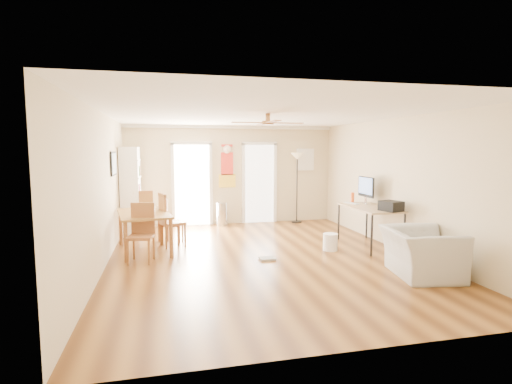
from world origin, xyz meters
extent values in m
plane|color=brown|center=(0.00, 0.00, 0.00)|extent=(7.00, 7.00, 0.00)
cube|color=red|center=(-0.13, 3.48, 1.55)|extent=(0.46, 0.03, 1.10)
cube|color=white|center=(2.05, 3.47, 1.70)|extent=(0.50, 0.04, 0.60)
cube|color=black|center=(-2.73, 1.40, 1.70)|extent=(0.04, 0.66, 0.48)
cylinder|color=silver|center=(-0.31, 3.21, 0.30)|extent=(0.34, 0.34, 0.61)
cube|color=silver|center=(2.20, 0.92, 0.82)|extent=(0.23, 0.40, 0.01)
cube|color=black|center=(2.45, -0.22, 0.91)|extent=(0.41, 0.45, 0.19)
cylinder|color=#EF5415|center=(2.30, 1.08, 0.92)|extent=(0.09, 0.09, 0.22)
cylinder|color=white|center=(1.41, 0.21, 0.17)|extent=(0.35, 0.35, 0.33)
cube|color=gray|center=(0.03, -0.17, 0.02)|extent=(0.28, 0.23, 0.04)
imported|color=#B0AFAA|center=(2.15, -1.58, 0.37)|extent=(1.18, 1.29, 0.74)
camera|label=1|loc=(-1.72, -6.90, 1.98)|focal=27.76mm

